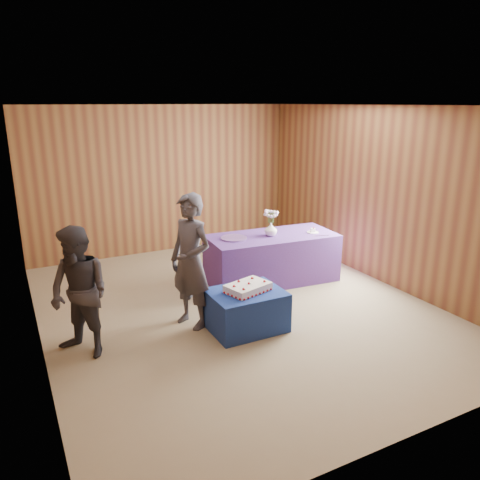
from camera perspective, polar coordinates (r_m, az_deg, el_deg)
ground at (r=6.55m, az=-0.45°, el=-8.26°), size 6.00×6.00×0.00m
room_shell at (r=6.02m, az=-0.48°, el=7.53°), size 5.04×6.04×2.72m
cake_table at (r=5.88m, az=0.74°, el=-8.54°), size 0.90×0.70×0.50m
serving_table at (r=7.40m, az=3.88°, el=-2.20°), size 2.07×1.06×0.75m
sheet_cake at (r=5.78m, az=0.96°, el=-5.80°), size 0.63×0.51×0.13m
vase at (r=7.23m, az=3.77°, el=1.31°), size 0.24×0.24×0.20m
flower_spray at (r=7.17m, az=3.81°, el=3.24°), size 0.23×0.23×0.18m
platter at (r=7.08m, az=-0.76°, el=0.24°), size 0.48×0.48×0.02m
plate at (r=7.50m, az=8.86°, el=0.94°), size 0.18×0.18×0.01m
cake_slice at (r=7.49m, az=8.88°, el=1.21°), size 0.08×0.08×0.08m
knife at (r=7.34m, az=9.85°, el=0.52°), size 0.26×0.08×0.00m
guest_left at (r=5.79m, az=-6.03°, el=-2.63°), size 0.62×0.73×1.70m
guest_right at (r=5.41m, az=-18.97°, el=-6.14°), size 0.88×0.91×1.48m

